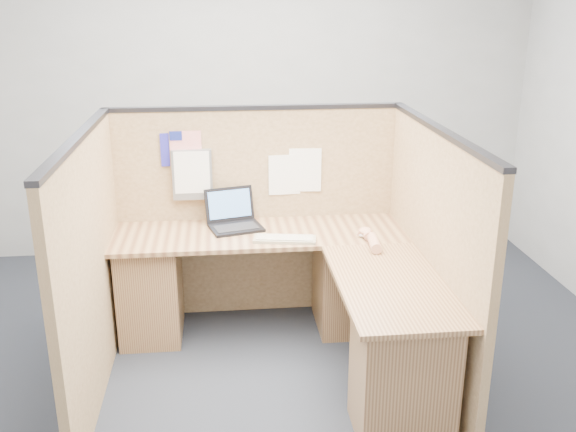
{
  "coord_description": "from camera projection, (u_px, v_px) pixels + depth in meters",
  "views": [
    {
      "loc": [
        -0.24,
        -3.36,
        2.23
      ],
      "look_at": [
        0.17,
        0.5,
        0.9
      ],
      "focal_mm": 40.0,
      "sensor_mm": 36.0,
      "label": 1
    }
  ],
  "objects": [
    {
      "name": "american_flag",
      "position": [
        182.0,
        143.0,
        4.34
      ],
      "size": [
        0.22,
        0.01,
        0.37
      ],
      "color": "olive",
      "rests_on": "cubicle_partitions"
    },
    {
      "name": "keyboard",
      "position": [
        285.0,
        239.0,
        4.15
      ],
      "size": [
        0.42,
        0.2,
        0.03
      ],
      "rotation": [
        0.0,
        0.0,
        -0.17
      ],
      "color": "gray",
      "rests_on": "l_desk"
    },
    {
      "name": "laptop",
      "position": [
        236.0,
        217.0,
        4.41
      ],
      "size": [
        0.39,
        0.4,
        0.25
      ],
      "rotation": [
        0.0,
        0.0,
        0.26
      ],
      "color": "black",
      "rests_on": "l_desk"
    },
    {
      "name": "paper_left",
      "position": [
        304.0,
        170.0,
        4.51
      ],
      "size": [
        0.24,
        0.02,
        0.31
      ],
      "primitive_type": "cube",
      "rotation": [
        0.0,
        0.0,
        -0.08
      ],
      "color": "white",
      "rests_on": "cubicle_partitions"
    },
    {
      "name": "l_desk",
      "position": [
        293.0,
        302.0,
        4.07
      ],
      "size": [
        1.95,
        1.75,
        0.73
      ],
      "color": "brown",
      "rests_on": "floor"
    },
    {
      "name": "floor",
      "position": [
        269.0,
        382.0,
        3.91
      ],
      "size": [
        5.0,
        5.0,
        0.0
      ],
      "primitive_type": "plane",
      "color": "#1F232D",
      "rests_on": "ground"
    },
    {
      "name": "file_holder",
      "position": [
        192.0,
        174.0,
        4.4
      ],
      "size": [
        0.27,
        0.05,
        0.35
      ],
      "color": "slate",
      "rests_on": "cubicle_partitions"
    },
    {
      "name": "blue_poster",
      "position": [
        173.0,
        150.0,
        4.36
      ],
      "size": [
        0.17,
        0.02,
        0.23
      ],
      "primitive_type": "cube",
      "rotation": [
        0.0,
        0.0,
        0.1
      ],
      "color": "#24219B",
      "rests_on": "cubicle_partitions"
    },
    {
      "name": "wall_back",
      "position": [
        247.0,
        97.0,
        5.57
      ],
      "size": [
        5.0,
        0.0,
        5.0
      ],
      "primitive_type": "plane",
      "rotation": [
        1.57,
        0.0,
        0.0
      ],
      "color": "gray",
      "rests_on": "floor"
    },
    {
      "name": "hand_forearm",
      "position": [
        371.0,
        239.0,
        4.09
      ],
      "size": [
        0.1,
        0.36,
        0.07
      ],
      "color": "tan",
      "rests_on": "l_desk"
    },
    {
      "name": "mouse",
      "position": [
        365.0,
        234.0,
        4.21
      ],
      "size": [
        0.11,
        0.08,
        0.04
      ],
      "primitive_type": "ellipsoid",
      "rotation": [
        0.0,
        0.0,
        0.15
      ],
      "color": "silver",
      "rests_on": "l_desk"
    },
    {
      "name": "wall_front",
      "position": [
        345.0,
        415.0,
        1.34
      ],
      "size": [
        5.0,
        0.0,
        5.0
      ],
      "primitive_type": "plane",
      "rotation": [
        -1.57,
        0.0,
        0.0
      ],
      "color": "gray",
      "rests_on": "floor"
    },
    {
      "name": "paper_right",
      "position": [
        285.0,
        175.0,
        4.5
      ],
      "size": [
        0.22,
        0.02,
        0.29
      ],
      "primitive_type": "cube",
      "rotation": [
        0.0,
        0.0,
        0.06
      ],
      "color": "white",
      "rests_on": "cubicle_partitions"
    },
    {
      "name": "cubicle_partitions",
      "position": [
        262.0,
        240.0,
        4.06
      ],
      "size": [
        2.06,
        1.83,
        1.53
      ],
      "color": "brown",
      "rests_on": "floor"
    }
  ]
}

